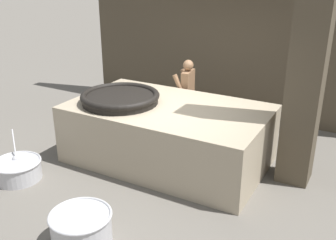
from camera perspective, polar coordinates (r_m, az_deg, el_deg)
The scene contains 8 objects.
ground_plane at distance 7.01m, azimuth 0.00°, elevation -5.74°, with size 60.00×60.00×0.00m, color #666059.
back_wall at distance 8.83m, azimuth 9.10°, elevation 14.15°, with size 6.94×0.24×4.19m, color #4C4233.
support_pillar at distance 6.03m, azimuth 19.95°, elevation 9.56°, with size 0.50×0.50×4.19m, color #4C4233.
hearth_platform at distance 6.79m, azimuth 0.00°, elevation -1.97°, with size 3.33×1.98×1.01m.
giant_wok_near at distance 6.78m, azimuth -6.96°, elevation 3.27°, with size 1.35×1.35×0.18m.
cook at distance 7.87m, azimuth 2.82°, elevation 3.84°, with size 0.38×0.57×1.50m.
prep_bowl_vegetables at distance 6.79m, azimuth -20.99°, elevation -6.63°, with size 0.87×0.78×0.63m.
prep_bowl_meat at distance 5.12m, azimuth -12.47°, elevation -14.92°, with size 0.78×0.78×0.42m.
Camera 1 is at (3.00, -5.42, 3.26)m, focal length 42.00 mm.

